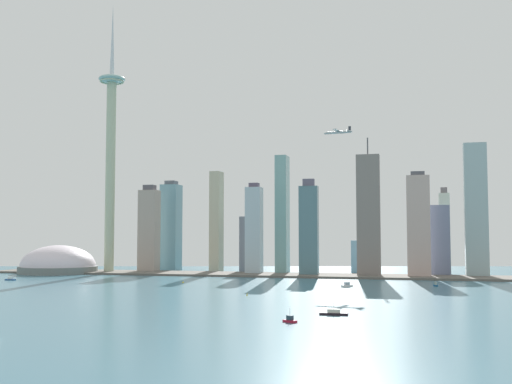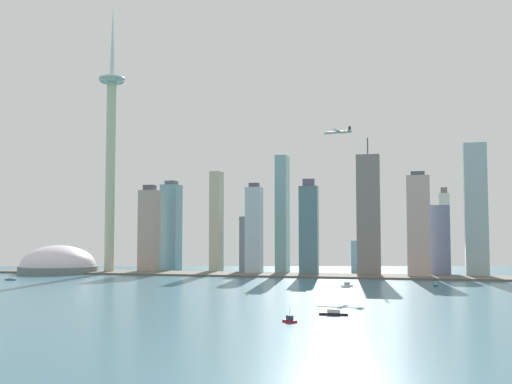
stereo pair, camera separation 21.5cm
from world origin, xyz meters
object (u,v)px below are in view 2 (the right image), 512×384
skyscraper_11 (216,222)px  boat_1 (10,279)px  skyscraper_2 (362,256)px  skyscraper_3 (171,227)px  boat_3 (334,313)px  skyscraper_8 (476,210)px  boat_0 (290,320)px  observation_tower (111,142)px  skyscraper_4 (254,230)px  channel_buoy_0 (247,294)px  skyscraper_7 (246,244)px  skyscraper_5 (282,215)px  skyscraper_9 (368,215)px  stadium_dome (58,267)px  boat_2 (436,285)px  skyscraper_6 (418,226)px  skyscraper_1 (445,232)px  airplane (338,132)px  channel_buoy_1 (183,282)px  skyscraper_0 (440,241)px  boat_4 (347,285)px  skyscraper_12 (149,230)px  skyscraper_10 (309,230)px

skyscraper_11 → boat_1: skyscraper_11 is taller
skyscraper_2 → skyscraper_3: size_ratio=0.34×
skyscraper_3 → boat_3: (285.62, -438.32, -60.91)m
skyscraper_8 → boat_0: skyscraper_8 is taller
observation_tower → skyscraper_3: (56.14, 78.72, -112.71)m
skyscraper_4 → channel_buoy_0: bearing=-77.1°
skyscraper_4 → skyscraper_7: size_ratio=1.55×
skyscraper_11 → boat_0: size_ratio=15.26×
boat_3 → channel_buoy_0: boat_3 is taller
skyscraper_5 → boat_1: size_ratio=11.47×
skyscraper_11 → boat_3: (211.56, -420.68, -67.57)m
skyscraper_9 → channel_buoy_0: skyscraper_9 is taller
skyscraper_4 → boat_1: skyscraper_4 is taller
stadium_dome → skyscraper_3: bearing=38.9°
observation_tower → skyscraper_9: 355.43m
boat_2 → channel_buoy_0: 208.09m
skyscraper_9 → boat_1: skyscraper_9 is taller
boat_0 → boat_1: bearing=-4.8°
skyscraper_6 → skyscraper_11: size_ratio=0.91×
skyscraper_1 → airplane: (-125.10, -108.29, 119.10)m
skyscraper_2 → skyscraper_8: 172.22m
channel_buoy_1 → boat_2: bearing=4.0°
skyscraper_7 → skyscraper_3: bearing=170.9°
skyscraper_11 → skyscraper_8: bearing=-6.0°
skyscraper_8 → channel_buoy_0: (-209.81, -278.22, -79.08)m
observation_tower → skyscraper_11: size_ratio=2.65×
skyscraper_2 → skyscraper_9: bearing=-80.5°
skyscraper_1 → skyscraper_3: skyscraper_3 is taller
skyscraper_0 → boat_4: 211.18m
skyscraper_1 → skyscraper_7: (-260.32, -25.90, -16.10)m
skyscraper_2 → skyscraper_4: bearing=-145.2°
skyscraper_2 → skyscraper_11: size_ratio=0.31×
skyscraper_5 → skyscraper_12: size_ratio=1.29×
skyscraper_8 → channel_buoy_1: skyscraper_8 is taller
skyscraper_10 → skyscraper_0: bearing=12.7°
observation_tower → skyscraper_2: (324.59, 103.58, -153.44)m
channel_buoy_0 → skyscraper_1: bearing=62.4°
stadium_dome → boat_2: size_ratio=16.04×
observation_tower → stadium_dome: observation_tower is taller
skyscraper_11 → boat_1: bearing=-130.5°
stadium_dome → skyscraper_2: (388.55, 121.92, 13.24)m
boat_0 → channel_buoy_1: bearing=-28.1°
skyscraper_1 → skyscraper_2: (-108.66, 17.65, -32.29)m
stadium_dome → skyscraper_0: skyscraper_0 is taller
skyscraper_11 → boat_2: 340.05m
skyscraper_4 → boat_2: skyscraper_4 is taller
skyscraper_12 → skyscraper_2: bearing=14.9°
skyscraper_3 → skyscraper_9: (284.62, -71.61, 11.92)m
skyscraper_2 → channel_buoy_1: (-169.52, -236.76, -20.69)m
skyscraper_2 → skyscraper_10: skyscraper_10 is taller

